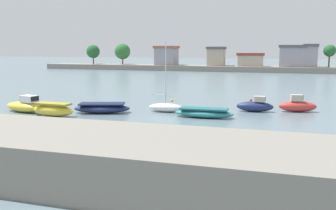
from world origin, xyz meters
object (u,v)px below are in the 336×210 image
object	(u,v)px
moored_boat_0	(25,106)
moored_boat_1	(53,110)
mooring_buoy_2	(251,100)
moored_boat_2	(102,108)
moored_boat_3	(166,107)
moored_boat_5	(255,106)
mooring_buoy_1	(172,100)
moored_boat_4	(204,113)
moored_boat_6	(298,106)
mooring_buoy_0	(328,138)

from	to	relation	value
moored_boat_0	moored_boat_1	distance (m)	4.14
mooring_buoy_2	moored_boat_2	bearing A→B (deg)	-137.94
moored_boat_3	moored_boat_5	bearing A→B (deg)	16.16
moored_boat_2	mooring_buoy_1	size ratio (longest dim) A/B	19.12
moored_boat_1	moored_boat_3	world-z (taller)	moored_boat_3
moored_boat_0	mooring_buoy_1	size ratio (longest dim) A/B	16.69
moored_boat_4	moored_boat_5	distance (m)	6.29
moored_boat_1	moored_boat_6	world-z (taller)	moored_boat_6
moored_boat_2	mooring_buoy_2	bearing A→B (deg)	24.88
moored_boat_6	mooring_buoy_2	xyz separation A→B (m)	(-4.98, 5.96, -0.47)
moored_boat_1	mooring_buoy_1	xyz separation A→B (m)	(8.04, 12.31, -0.45)
moored_boat_2	mooring_buoy_2	xyz separation A→B (m)	(13.51, 12.19, -0.31)
moored_boat_1	mooring_buoy_2	distance (m)	22.82
mooring_buoy_1	mooring_buoy_2	world-z (taller)	mooring_buoy_2
moored_boat_4	mooring_buoy_1	size ratio (longest dim) A/B	17.94
moored_boat_1	mooring_buoy_2	xyz separation A→B (m)	(17.10, 15.10, -0.44)
moored_boat_2	moored_boat_3	xyz separation A→B (m)	(5.91, 2.34, 0.03)
moored_boat_6	moored_boat_1	bearing A→B (deg)	-167.98
moored_boat_2	mooring_buoy_1	xyz separation A→B (m)	(4.45, 9.40, -0.31)
moored_boat_1	moored_boat_6	distance (m)	23.90
mooring_buoy_0	moored_boat_2	bearing A→B (deg)	166.02
moored_boat_3	mooring_buoy_1	size ratio (longest dim) A/B	22.54
moored_boat_3	mooring_buoy_0	distance (m)	15.90
moored_boat_5	moored_boat_6	xyz separation A→B (m)	(4.06, 1.13, 0.05)
moored_boat_6	mooring_buoy_0	xyz separation A→B (m)	(1.52, -11.22, -0.48)
moored_boat_0	mooring_buoy_0	size ratio (longest dim) A/B	18.29
mooring_buoy_1	moored_boat_3	bearing A→B (deg)	-78.28
mooring_buoy_0	mooring_buoy_1	size ratio (longest dim) A/B	0.91
mooring_buoy_0	moored_boat_6	bearing A→B (deg)	97.74
moored_boat_3	mooring_buoy_2	size ratio (longest dim) A/B	21.95
moored_boat_0	moored_boat_1	bearing A→B (deg)	-3.23
moored_boat_4	moored_boat_3	bearing A→B (deg)	155.54
mooring_buoy_0	mooring_buoy_2	bearing A→B (deg)	110.75
moored_boat_5	mooring_buoy_2	distance (m)	7.16
mooring_buoy_0	moored_boat_5	bearing A→B (deg)	119.00
moored_boat_3	moored_boat_6	world-z (taller)	moored_boat_3
moored_boat_1	moored_boat_5	distance (m)	19.72
moored_boat_3	mooring_buoy_0	world-z (taller)	moored_boat_3
moored_boat_0	mooring_buoy_1	xyz separation A→B (m)	(12.03, 11.18, -0.47)
mooring_buoy_0	mooring_buoy_2	size ratio (longest dim) A/B	0.89
moored_boat_1	moored_boat_2	bearing A→B (deg)	42.08
moored_boat_3	mooring_buoy_0	xyz separation A→B (m)	(14.11, -7.32, -0.35)
moored_boat_0	moored_boat_6	bearing A→B (deg)	29.64
moored_boat_2	moored_boat_3	size ratio (longest dim) A/B	0.85
mooring_buoy_0	moored_boat_0	bearing A→B (deg)	173.38
moored_boat_6	mooring_buoy_0	distance (m)	11.33
mooring_buoy_0	mooring_buoy_2	world-z (taller)	mooring_buoy_2
moored_boat_4	moored_boat_6	size ratio (longest dim) A/B	1.42
moored_boat_0	moored_boat_6	distance (m)	27.28
moored_boat_3	mooring_buoy_1	xyz separation A→B (m)	(-1.46, 7.06, -0.34)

